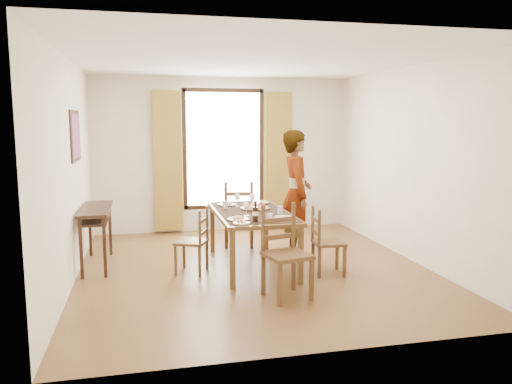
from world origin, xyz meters
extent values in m
plane|color=brown|center=(0.00, 0.00, 0.00)|extent=(5.00, 5.00, 0.00)
cube|color=white|center=(0.00, 2.50, 1.35)|extent=(4.50, 0.10, 2.70)
cube|color=white|center=(0.00, -2.50, 1.35)|extent=(4.50, 0.10, 2.70)
cube|color=white|center=(-2.25, 0.00, 1.35)|extent=(0.10, 5.00, 2.70)
cube|color=white|center=(2.25, 0.00, 1.35)|extent=(0.10, 5.00, 2.70)
cube|color=white|center=(0.00, 0.00, 2.72)|extent=(4.50, 5.00, 0.04)
cube|color=white|center=(0.00, 2.47, 1.45)|extent=(1.30, 0.04, 2.00)
cube|color=olive|center=(-0.98, 2.41, 1.25)|extent=(0.48, 0.10, 2.40)
cube|color=olive|center=(0.98, 2.41, 1.25)|extent=(0.48, 0.10, 2.40)
cube|color=black|center=(-2.24, 0.60, 1.75)|extent=(0.02, 0.86, 0.66)
cube|color=red|center=(-2.23, 0.60, 1.75)|extent=(0.01, 0.76, 0.56)
cube|color=black|center=(-2.03, 0.60, 0.78)|extent=(0.38, 1.20, 0.04)
cube|color=black|center=(-2.03, 0.60, 0.66)|extent=(0.34, 1.10, 0.03)
cube|color=black|center=(-2.17, 0.05, 0.38)|extent=(0.04, 0.04, 0.76)
cube|color=black|center=(-2.17, 1.15, 0.38)|extent=(0.04, 0.04, 0.76)
cube|color=black|center=(-1.89, 0.05, 0.38)|extent=(0.04, 0.04, 0.76)
cube|color=black|center=(-1.89, 1.15, 0.38)|extent=(0.04, 0.04, 0.76)
cube|color=brown|center=(-0.01, 0.11, 0.72)|extent=(0.94, 1.83, 0.05)
cube|color=black|center=(-0.01, 0.11, 0.75)|extent=(0.87, 1.68, 0.01)
cube|color=brown|center=(-0.42, -0.75, 0.35)|extent=(0.06, 0.06, 0.70)
cube|color=brown|center=(-0.42, 0.96, 0.35)|extent=(0.06, 0.06, 0.70)
cube|color=brown|center=(0.41, -0.75, 0.35)|extent=(0.06, 0.06, 0.70)
cube|color=brown|center=(0.41, 0.96, 0.35)|extent=(0.06, 0.06, 0.70)
cube|color=#51351B|center=(-0.82, 0.04, 0.40)|extent=(0.49, 0.49, 0.04)
cube|color=#51351B|center=(-0.90, 0.25, 0.20)|extent=(0.04, 0.04, 0.40)
cube|color=#51351B|center=(-0.61, 0.12, 0.20)|extent=(0.04, 0.04, 0.40)
cube|color=#51351B|center=(-1.03, -0.04, 0.20)|extent=(0.04, 0.04, 0.40)
cube|color=#51351B|center=(-0.74, -0.17, 0.20)|extent=(0.04, 0.04, 0.40)
cube|color=#51351B|center=(-0.60, 0.12, 0.62)|extent=(0.03, 0.03, 0.44)
cube|color=#51351B|center=(-0.73, -0.18, 0.62)|extent=(0.03, 0.03, 0.44)
cube|color=#51351B|center=(-0.66, -0.03, 0.53)|extent=(0.15, 0.30, 0.04)
cube|color=#51351B|center=(-0.66, -0.03, 0.69)|extent=(0.15, 0.30, 0.04)
cube|color=#51351B|center=(0.04, 1.28, 0.49)|extent=(0.53, 0.53, 0.04)
cube|color=#51351B|center=(0.27, 1.43, 0.24)|extent=(0.04, 0.04, 0.49)
cube|color=#51351B|center=(0.20, 1.05, 0.24)|extent=(0.04, 0.04, 0.49)
cube|color=#51351B|center=(-0.11, 1.50, 0.24)|extent=(0.04, 0.04, 0.49)
cube|color=#51351B|center=(-0.18, 1.12, 0.24)|extent=(0.04, 0.04, 0.49)
cube|color=#51351B|center=(0.20, 1.04, 0.76)|extent=(0.04, 0.04, 0.54)
cube|color=#51351B|center=(-0.19, 1.11, 0.76)|extent=(0.04, 0.04, 0.54)
cube|color=#51351B|center=(0.01, 1.07, 0.65)|extent=(0.39, 0.10, 0.05)
cube|color=#51351B|center=(0.01, 1.07, 0.85)|extent=(0.39, 0.10, 0.05)
cube|color=#51351B|center=(0.12, -1.16, 0.49)|extent=(0.55, 0.55, 0.04)
cube|color=#51351B|center=(-0.03, -1.40, 0.24)|extent=(0.04, 0.04, 0.49)
cube|color=#51351B|center=(-0.12, -1.02, 0.24)|extent=(0.04, 0.04, 0.49)
cube|color=#51351B|center=(0.35, -1.31, 0.24)|extent=(0.04, 0.04, 0.49)
cube|color=#51351B|center=(0.26, -0.93, 0.24)|extent=(0.04, 0.04, 0.49)
cube|color=#51351B|center=(-0.12, -1.01, 0.76)|extent=(0.04, 0.04, 0.54)
cube|color=#51351B|center=(0.26, -0.92, 0.76)|extent=(0.04, 0.04, 0.54)
cube|color=#51351B|center=(0.07, -0.96, 0.65)|extent=(0.39, 0.12, 0.05)
cube|color=#51351B|center=(0.07, -0.96, 0.84)|extent=(0.39, 0.12, 0.05)
cube|color=#51351B|center=(0.89, -0.43, 0.41)|extent=(0.41, 0.41, 0.04)
cube|color=#51351B|center=(1.03, -0.60, 0.20)|extent=(0.04, 0.04, 0.41)
cube|color=#51351B|center=(0.71, -0.57, 0.20)|extent=(0.04, 0.04, 0.41)
cube|color=#51351B|center=(1.06, -0.28, 0.20)|extent=(0.04, 0.04, 0.41)
cube|color=#51351B|center=(0.74, -0.25, 0.20)|extent=(0.04, 0.04, 0.41)
cube|color=#51351B|center=(0.70, -0.57, 0.63)|extent=(0.03, 0.03, 0.45)
cube|color=#51351B|center=(0.73, -0.25, 0.63)|extent=(0.03, 0.03, 0.45)
cube|color=#51351B|center=(0.71, -0.41, 0.54)|extent=(0.05, 0.33, 0.05)
cube|color=#51351B|center=(0.71, -0.41, 0.70)|extent=(0.05, 0.33, 0.05)
imported|color=gray|center=(0.73, 0.48, 0.91)|extent=(0.77, 0.60, 1.82)
cylinder|color=silver|center=(0.31, -0.17, 0.81)|extent=(0.07, 0.07, 0.10)
cylinder|color=silver|center=(-0.31, 0.41, 0.81)|extent=(0.07, 0.07, 0.10)
cylinder|color=silver|center=(0.06, -0.63, 0.81)|extent=(0.07, 0.07, 0.10)
camera|label=1|loc=(-1.39, -6.26, 1.94)|focal=35.00mm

